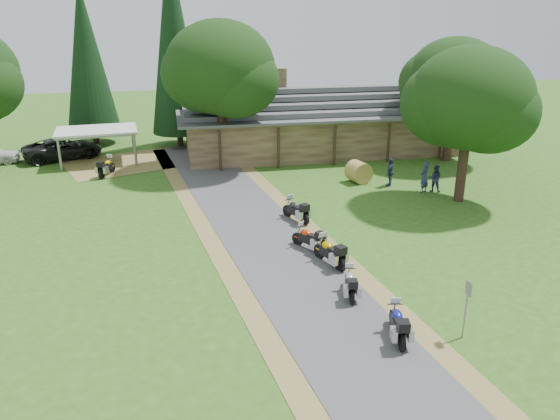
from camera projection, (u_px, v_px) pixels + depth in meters
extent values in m
plane|color=#305919|center=(329.00, 318.00, 19.53)|extent=(120.00, 120.00, 0.00)
plane|color=#4E4E50|center=(291.00, 270.00, 23.12)|extent=(51.95, 51.95, 0.00)
imported|color=black|center=(62.00, 144.00, 39.73)|extent=(4.54, 6.50, 2.29)
imported|color=navy|center=(425.00, 175.00, 32.40)|extent=(0.79, 0.73, 2.26)
imported|color=navy|center=(435.00, 176.00, 32.68)|extent=(0.67, 0.63, 1.93)
imported|color=navy|center=(390.00, 170.00, 33.69)|extent=(0.69, 0.73, 2.07)
cylinder|color=olive|center=(358.00, 172.00, 34.52)|extent=(1.62, 1.53, 1.35)
cone|color=black|center=(174.00, 47.00, 41.42)|extent=(4.17, 4.17, 15.33)
cone|color=black|center=(87.00, 64.00, 42.54)|extent=(4.17, 4.17, 12.59)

